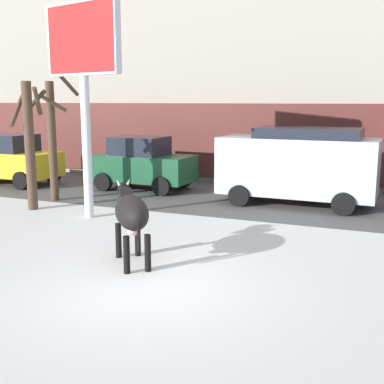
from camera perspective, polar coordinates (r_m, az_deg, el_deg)
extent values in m
plane|color=silver|center=(8.46, -5.68, -11.09)|extent=(120.00, 120.00, 0.00)
cube|color=#514F4C|center=(15.80, 8.42, -0.95)|extent=(60.00, 5.60, 0.01)
cube|color=#A39989|center=(21.41, 13.00, 19.36)|extent=(44.00, 6.00, 13.00)
cube|color=#5B2823|center=(18.20, 10.70, 5.57)|extent=(43.12, 0.10, 2.80)
ellipsoid|color=black|center=(9.45, -6.95, -2.34)|extent=(1.36, 1.46, 0.64)
cylinder|color=black|center=(10.05, -8.46, -5.54)|extent=(0.12, 0.12, 0.70)
cylinder|color=black|center=(10.11, -6.27, -5.39)|extent=(0.12, 0.12, 0.70)
cylinder|color=black|center=(9.12, -7.53, -7.18)|extent=(0.12, 0.12, 0.70)
cylinder|color=black|center=(9.19, -5.12, -7.00)|extent=(0.12, 0.12, 0.70)
cylinder|color=black|center=(10.13, -7.72, -0.45)|extent=(0.50, 0.53, 0.44)
ellipsoid|color=black|center=(10.33, -7.93, 0.32)|extent=(0.47, 0.49, 0.28)
cone|color=beige|center=(10.25, -8.52, 1.13)|extent=(0.13, 0.12, 0.15)
cone|color=beige|center=(10.28, -7.31, 1.19)|extent=(0.13, 0.12, 0.15)
cylinder|color=black|center=(8.87, -6.17, -4.85)|extent=(0.06, 0.06, 0.60)
ellipsoid|color=beige|center=(9.35, -6.73, -4.37)|extent=(0.36, 0.37, 0.20)
cylinder|color=silver|center=(13.38, -12.02, 5.09)|extent=(0.24, 0.24, 3.80)
cube|color=silver|center=(13.42, -12.49, 16.86)|extent=(2.50, 0.79, 1.82)
cube|color=red|center=(13.39, -12.56, 16.87)|extent=(2.37, 0.72, 1.70)
cube|color=gold|center=(19.82, -19.89, 3.10)|extent=(3.53, 1.76, 0.90)
cube|color=#1E232D|center=(19.84, -20.35, 5.32)|extent=(1.82, 1.53, 0.64)
cylinder|color=black|center=(19.75, -15.72, 1.99)|extent=(0.64, 0.23, 0.64)
cylinder|color=black|center=(18.49, -19.05, 1.25)|extent=(0.64, 0.23, 0.64)
cylinder|color=black|center=(21.26, -20.48, 2.30)|extent=(0.64, 0.23, 0.64)
cube|color=#194C2D|center=(17.56, -5.59, 2.80)|extent=(3.53, 1.76, 0.90)
cube|color=#1E232D|center=(17.55, -6.07, 5.32)|extent=(1.82, 1.53, 0.64)
cylinder|color=black|center=(17.87, -1.05, 1.52)|extent=(0.64, 0.23, 0.64)
cylinder|color=black|center=(16.36, -3.54, 0.67)|extent=(0.64, 0.23, 0.64)
cylinder|color=black|center=(18.92, -7.32, 1.94)|extent=(0.64, 0.23, 0.64)
cylinder|color=black|center=(17.50, -10.18, 1.17)|extent=(0.64, 0.23, 0.64)
cube|color=#B7BABF|center=(15.18, 12.02, 2.94)|extent=(4.63, 1.98, 1.70)
cube|color=#1E232D|center=(15.03, 13.30, 6.64)|extent=(3.03, 1.72, 0.30)
cylinder|color=black|center=(16.02, 17.85, -0.03)|extent=(0.64, 0.23, 0.64)
cylinder|color=black|center=(14.16, 17.03, -1.32)|extent=(0.64, 0.23, 0.64)
cylinder|color=black|center=(16.57, 7.53, 0.72)|extent=(0.64, 0.23, 0.64)
cylinder|color=black|center=(14.79, 5.46, -0.42)|extent=(0.64, 0.23, 0.64)
cylinder|color=#4C3828|center=(14.83, -18.18, 4.99)|extent=(0.28, 0.28, 3.64)
cylinder|color=#4C3828|center=(14.95, -19.50, 8.81)|extent=(0.26, 0.76, 0.90)
cylinder|color=#4C3828|center=(15.06, -17.64, 9.89)|extent=(0.80, 0.18, 0.69)
cylinder|color=#4C3828|center=(14.71, -17.37, 9.95)|extent=(0.42, 0.65, 0.80)
cylinder|color=#4C3828|center=(15.98, -15.79, 5.56)|extent=(0.26, 0.26, 3.68)
cylinder|color=#4C3828|center=(15.55, -15.75, 9.85)|extent=(0.63, 0.70, 0.57)
cylinder|color=#4C3828|center=(15.60, -14.32, 12.19)|extent=(0.18, 1.25, 0.83)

